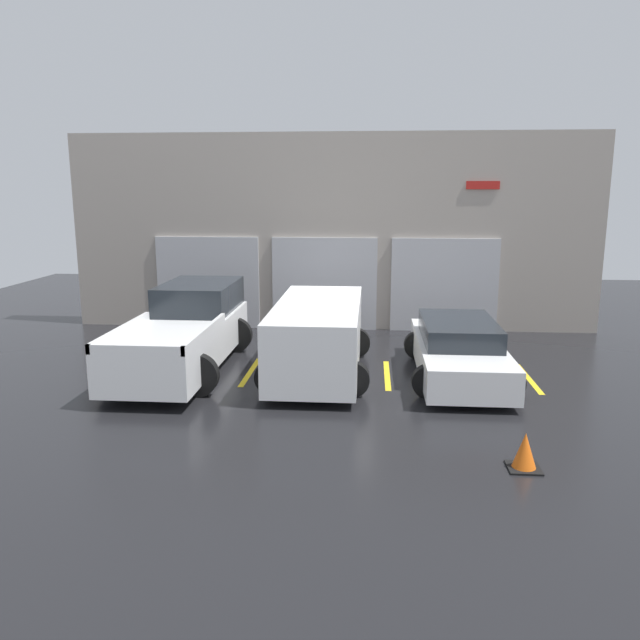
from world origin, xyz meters
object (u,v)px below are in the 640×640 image
pickup_truck (187,331)px  sedan_side (318,335)px  traffic_cone (525,452)px  sedan_white (458,350)px

pickup_truck → sedan_side: size_ratio=1.16×
sedan_side → traffic_cone: 5.68m
pickup_truck → sedan_side: 3.04m
pickup_truck → traffic_cone: 8.06m
sedan_side → traffic_cone: sedan_side is taller
pickup_truck → sedan_side: (3.02, -0.33, 0.03)m
sedan_white → sedan_side: sedan_side is taller
pickup_truck → traffic_cone: bearing=-37.2°
sedan_white → traffic_cone: size_ratio=8.45×
sedan_side → traffic_cone: (3.38, -4.53, -0.61)m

